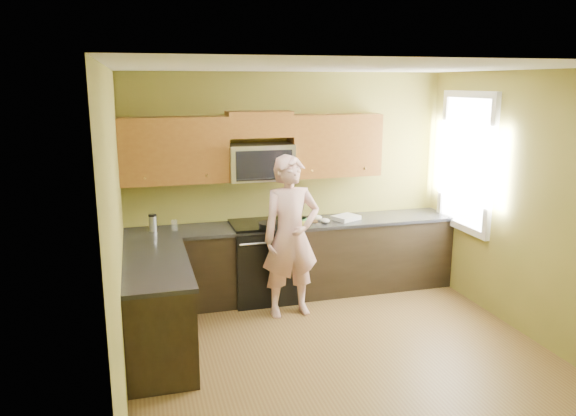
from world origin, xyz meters
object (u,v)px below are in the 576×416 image
object	(u,v)px
stove	(264,261)
frying_pan	(271,228)
butter_tub	(301,224)
woman	(291,237)
travel_mug	(153,231)
microwave	(260,179)

from	to	relation	value
stove	frying_pan	xyz separation A→B (m)	(0.04, -0.25, 0.47)
stove	frying_pan	bearing A→B (deg)	-81.37
butter_tub	woman	bearing A→B (deg)	-119.90
stove	travel_mug	distance (m)	1.35
woman	frying_pan	distance (m)	0.32
stove	woman	world-z (taller)	woman
stove	travel_mug	xyz separation A→B (m)	(-1.27, 0.09, 0.44)
butter_tub	travel_mug	world-z (taller)	travel_mug
microwave	frying_pan	bearing A→B (deg)	-84.25
stove	woman	distance (m)	0.71
travel_mug	frying_pan	bearing A→B (deg)	-14.43
microwave	woman	bearing A→B (deg)	-73.63
frying_pan	butter_tub	size ratio (longest dim) A/B	3.73
woman	butter_tub	xyz separation A→B (m)	(0.26, 0.45, 0.01)
stove	woman	size ratio (longest dim) A/B	0.52
microwave	butter_tub	size ratio (longest dim) A/B	5.69
travel_mug	stove	bearing A→B (deg)	-4.05
woman	travel_mug	xyz separation A→B (m)	(-1.46, 0.61, 0.01)
stove	woman	xyz separation A→B (m)	(0.19, -0.53, 0.43)
stove	microwave	bearing A→B (deg)	90.00
microwave	stove	bearing A→B (deg)	-90.00
butter_tub	travel_mug	bearing A→B (deg)	174.50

